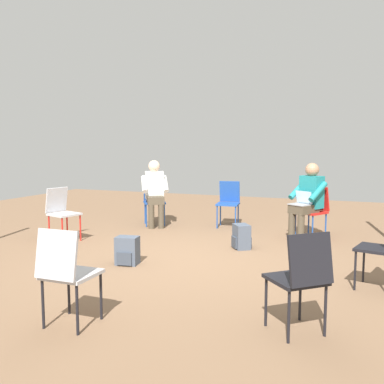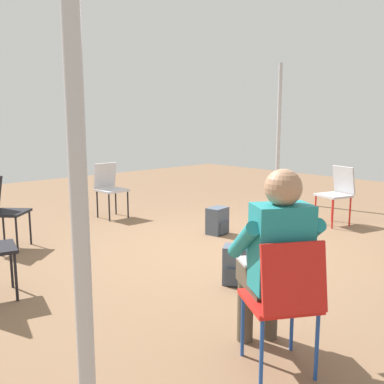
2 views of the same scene
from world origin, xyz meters
TOP-DOWN VIEW (x-y plane):
  - ground_plane at (0.00, 0.00)m, footprint 14.32×14.32m
  - chair_southeast at (1.57, -2.12)m, footprint 0.56×0.58m
  - chair_north at (0.13, 2.38)m, footprint 0.40×0.44m
  - chair_southwest at (-1.42, -1.97)m, footprint 0.56×0.58m
  - chair_south at (0.17, -2.42)m, footprint 0.45×0.48m
  - chair_east at (2.30, -0.29)m, footprint 0.52×0.49m
  - chair_northwest at (-1.70, 1.81)m, footprint 0.58×0.59m
  - person_with_laptop at (-1.33, -1.83)m, footprint 0.62×0.64m
  - person_in_white at (1.48, -1.98)m, footprint 0.62×0.63m
  - backpack_near_laptop_user at (0.63, 0.52)m, footprint 0.31×0.28m
  - backpack_by_empty_chair at (-0.51, -0.84)m, footprint 0.32×0.34m

SIDE VIEW (x-z plane):
  - ground_plane at x=0.00m, z-range 0.00..0.00m
  - backpack_near_laptop_user at x=0.63m, z-range -0.02..0.34m
  - backpack_by_empty_chair at x=-0.51m, z-range -0.02..0.34m
  - chair_southeast at x=1.57m, z-range 0.07..0.92m
  - chair_north at x=0.13m, z-range 0.07..0.92m
  - chair_southwest at x=-1.42m, z-range 0.07..0.92m
  - chair_south at x=0.17m, z-range 0.07..0.92m
  - chair_east at x=2.30m, z-range 0.07..0.92m
  - chair_northwest at x=-1.70m, z-range 0.07..0.92m
  - person_with_laptop at x=-1.33m, z-range 0.07..1.31m
  - person_in_white at x=1.48m, z-range 0.07..1.31m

